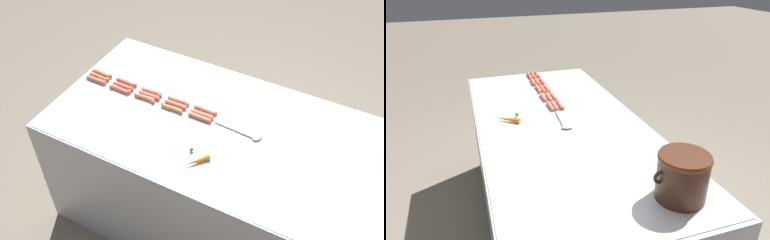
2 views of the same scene
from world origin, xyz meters
The scene contains 20 objects.
ground_plane centered at (0.00, 0.00, 0.00)m, with size 20.00×20.00×0.00m, color #756B5B.
griddle_counter centered at (0.00, 0.00, 0.42)m, with size 0.97×2.12×0.83m.
hot_dog_0 centered at (-0.07, -0.96, 0.84)m, with size 0.03×0.14×0.03m.
hot_dog_1 centered at (-0.07, -0.78, 0.84)m, with size 0.03×0.14×0.03m.
hot_dog_2 centered at (-0.06, -0.60, 0.84)m, with size 0.03×0.14×0.03m.
hot_dog_3 centered at (-0.07, -0.42, 0.84)m, with size 0.03×0.14×0.03m.
hot_dog_4 centered at (-0.07, -0.25, 0.84)m, with size 0.03×0.14×0.03m.
hot_dog_5 centered at (-0.03, -0.95, 0.84)m, with size 0.03×0.14×0.03m.
hot_dog_6 centered at (-0.03, -0.77, 0.84)m, with size 0.03×0.14×0.03m.
hot_dog_7 centered at (-0.03, -0.59, 0.84)m, with size 0.03×0.14×0.03m.
hot_dog_8 centered at (-0.03, -0.42, 0.84)m, with size 0.03×0.14×0.03m.
hot_dog_9 centered at (-0.03, -0.25, 0.84)m, with size 0.03×0.14×0.03m.
hot_dog_10 centered at (0.00, -0.95, 0.84)m, with size 0.03×0.14×0.03m.
hot_dog_11 centered at (0.01, -0.77, 0.84)m, with size 0.03×0.14×0.03m.
hot_dog_12 centered at (0.00, -0.61, 0.84)m, with size 0.03×0.14×0.03m.
hot_dog_13 centered at (0.01, -0.43, 0.84)m, with size 0.03×0.14×0.03m.
hot_dog_14 centered at (0.00, -0.25, 0.84)m, with size 0.03×0.14×0.03m.
bean_pot centered at (-0.27, 0.84, 0.94)m, with size 0.27×0.21×0.20m.
serving_spoon centered at (-0.01, 0.03, 0.84)m, with size 0.07×0.27×0.02m.
carrot centered at (0.30, -0.13, 0.85)m, with size 0.16×0.13×0.03m.
Camera 2 is at (0.50, 1.81, 1.73)m, focal length 32.69 mm.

